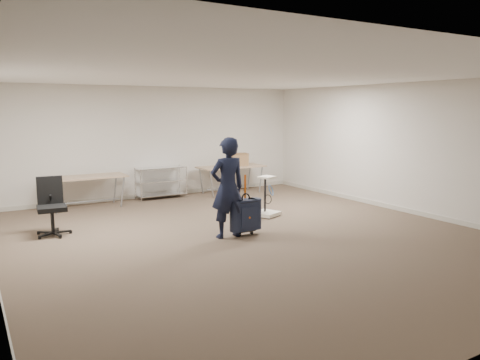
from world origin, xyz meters
TOP-DOWN VIEW (x-y plane):
  - ground at (0.00, 0.00)m, footprint 9.00×9.00m
  - room_shell at (0.00, 1.38)m, footprint 8.00×9.00m
  - folding_table_left at (-1.90, 3.95)m, footprint 1.80×0.75m
  - folding_table_right at (1.90, 3.95)m, footprint 1.80×0.75m
  - wire_shelf at (0.00, 4.20)m, footprint 1.22×0.47m
  - person at (-0.33, 0.16)m, footprint 0.65×0.43m
  - suitcase at (-0.00, 0.09)m, footprint 0.40×0.24m
  - office_chair at (-2.95, 1.91)m, footprint 0.63×0.63m
  - equipment_cart at (1.18, 1.18)m, footprint 0.60×0.60m
  - cardboard_box at (2.14, 3.94)m, footprint 0.51×0.43m

SIDE VIEW (x-z plane):
  - ground at x=0.00m, z-range 0.00..0.00m
  - room_shell at x=0.00m, z-range -4.45..4.55m
  - equipment_cart at x=1.18m, z-range -0.20..0.65m
  - office_chair at x=-2.95m, z-range -0.20..0.83m
  - suitcase at x=0.00m, z-range -0.18..0.92m
  - wire_shelf at x=0.00m, z-range 0.04..0.84m
  - folding_table_left at x=-1.90m, z-range 0.31..1.04m
  - folding_table_right at x=1.90m, z-range 0.31..1.04m
  - person at x=-0.33m, z-range 0.00..1.76m
  - cardboard_box at x=2.14m, z-range 0.73..1.06m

